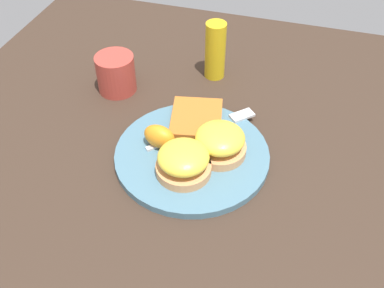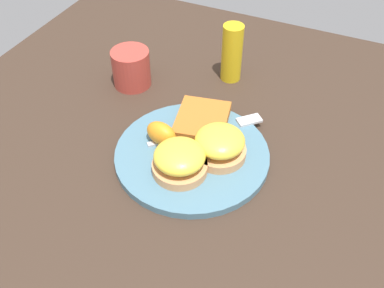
% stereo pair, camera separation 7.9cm
% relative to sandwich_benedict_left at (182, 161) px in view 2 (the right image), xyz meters
% --- Properties ---
extents(ground_plane, '(1.10, 1.10, 0.00)m').
position_rel_sandwich_benedict_left_xyz_m(ground_plane, '(0.05, 0.00, -0.04)').
color(ground_plane, '#38281E').
extents(plate, '(0.28, 0.28, 0.01)m').
position_rel_sandwich_benedict_left_xyz_m(plate, '(0.05, 0.00, -0.03)').
color(plate, slate).
rests_on(plate, ground_plane).
extents(sandwich_benedict_left, '(0.10, 0.10, 0.05)m').
position_rel_sandwich_benedict_left_xyz_m(sandwich_benedict_left, '(0.00, 0.00, 0.00)').
color(sandwich_benedict_left, tan).
rests_on(sandwich_benedict_left, plate).
extents(sandwich_benedict_right, '(0.10, 0.10, 0.05)m').
position_rel_sandwich_benedict_left_xyz_m(sandwich_benedict_right, '(0.06, -0.04, 0.00)').
color(sandwich_benedict_right, tan).
rests_on(sandwich_benedict_right, plate).
extents(hashbrown_patty, '(0.13, 0.12, 0.02)m').
position_rel_sandwich_benedict_left_xyz_m(hashbrown_patty, '(0.13, 0.02, -0.02)').
color(hashbrown_patty, '#B96624').
rests_on(hashbrown_patty, plate).
extents(orange_wedge, '(0.05, 0.07, 0.04)m').
position_rel_sandwich_benedict_left_xyz_m(orange_wedge, '(0.05, 0.06, -0.00)').
color(orange_wedge, orange).
rests_on(orange_wedge, plate).
extents(fork, '(0.17, 0.17, 0.00)m').
position_rel_sandwich_benedict_left_xyz_m(fork, '(0.12, -0.01, -0.02)').
color(fork, silver).
rests_on(fork, plate).
extents(cup, '(0.11, 0.08, 0.08)m').
position_rel_sandwich_benedict_left_xyz_m(cup, '(0.20, 0.22, -0.00)').
color(cup, '#B23D33').
rests_on(cup, ground_plane).
extents(condiment_bottle, '(0.04, 0.04, 0.13)m').
position_rel_sandwich_benedict_left_xyz_m(condiment_bottle, '(0.31, 0.03, 0.02)').
color(condiment_bottle, gold).
rests_on(condiment_bottle, ground_plane).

